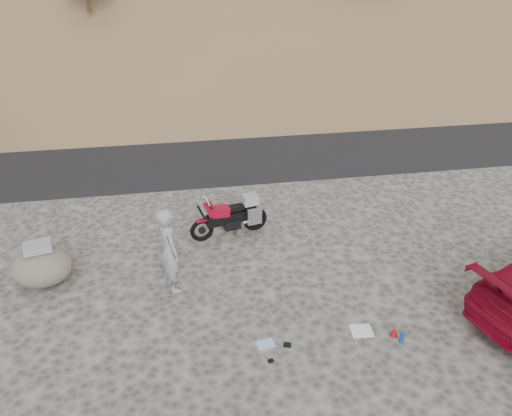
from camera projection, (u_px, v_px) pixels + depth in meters
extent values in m
plane|color=#3B3937|center=(233.00, 299.00, 10.75)|extent=(140.00, 140.00, 0.00)
cube|color=black|center=(202.00, 147.00, 18.55)|extent=(120.00, 7.00, 0.05)
torus|color=black|center=(202.00, 230.00, 12.67)|extent=(0.63, 0.25, 0.62)
cylinder|color=black|center=(202.00, 230.00, 12.67)|extent=(0.20, 0.10, 0.19)
torus|color=black|center=(255.00, 219.00, 13.17)|extent=(0.68, 0.28, 0.66)
cylinder|color=black|center=(255.00, 219.00, 13.17)|extent=(0.22, 0.12, 0.21)
cylinder|color=black|center=(204.00, 218.00, 12.53)|extent=(0.36, 0.14, 0.77)
cylinder|color=black|center=(209.00, 204.00, 12.40)|extent=(0.17, 0.58, 0.04)
cube|color=black|center=(228.00, 218.00, 12.81)|extent=(1.16, 0.48, 0.28)
cube|color=black|center=(232.00, 223.00, 12.94)|extent=(0.48, 0.37, 0.26)
cube|color=maroon|center=(220.00, 211.00, 12.63)|extent=(0.55, 0.39, 0.29)
cube|color=maroon|center=(210.00, 209.00, 12.49)|extent=(0.35, 0.38, 0.33)
cube|color=silver|center=(207.00, 201.00, 12.35)|extent=(0.17, 0.30, 0.24)
cube|color=black|center=(236.00, 207.00, 12.77)|extent=(0.55, 0.32, 0.11)
cube|color=black|center=(249.00, 206.00, 12.91)|extent=(0.36, 0.24, 0.09)
cube|color=#B6B6BB|center=(254.00, 216.00, 12.82)|extent=(0.39, 0.20, 0.43)
cube|color=#B6B6BB|center=(247.00, 208.00, 13.22)|extent=(0.39, 0.20, 0.43)
cube|color=gray|center=(250.00, 199.00, 12.83)|extent=(0.46, 0.40, 0.25)
cube|color=maroon|center=(201.00, 221.00, 12.54)|extent=(0.30, 0.18, 0.04)
cylinder|color=black|center=(236.00, 231.00, 12.89)|extent=(0.07, 0.20, 0.34)
cylinder|color=#B6B6BB|center=(250.00, 221.00, 12.97)|extent=(0.44, 0.18, 0.12)
imported|color=gray|center=(174.00, 287.00, 11.11)|extent=(0.66, 0.83, 1.98)
ellipsoid|color=#57514B|center=(42.00, 266.00, 11.07)|extent=(1.37, 1.17, 0.86)
cube|color=gray|center=(37.00, 247.00, 10.82)|extent=(0.75, 0.64, 0.18)
cube|color=white|center=(361.00, 331.00, 9.87)|extent=(0.45, 0.41, 0.01)
cylinder|color=navy|center=(402.00, 337.00, 9.54)|extent=(0.10, 0.10, 0.24)
cone|color=#AC0B12|center=(394.00, 332.00, 9.71)|extent=(0.16, 0.16, 0.20)
cube|color=black|center=(287.00, 345.00, 9.50)|extent=(0.16, 0.13, 0.04)
cube|color=black|center=(271.00, 361.00, 9.15)|extent=(0.12, 0.10, 0.03)
cube|color=#8DBDDA|center=(265.00, 344.00, 9.55)|extent=(0.38, 0.30, 0.01)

